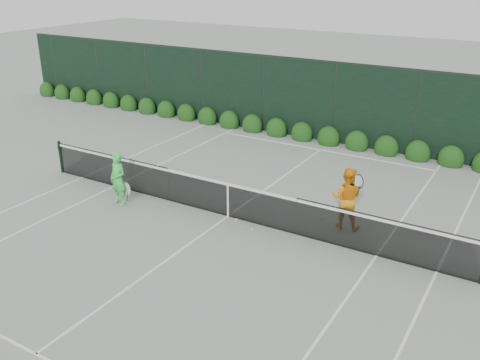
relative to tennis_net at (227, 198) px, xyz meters
The scene contains 8 objects.
ground 0.53m from the tennis_net, ahead, with size 80.00×80.00×0.00m, color gray.
tennis_net is the anchor object (origin of this frame).
player_woman 3.18m from the tennis_net, 163.54° to the right, with size 0.66×0.45×1.52m.
player_man 3.14m from the tennis_net, 19.06° to the left, with size 0.93×0.73×1.64m.
court_lines 0.53m from the tennis_net, ahead, with size 11.03×23.83×0.01m.
windscreen_fence 2.88m from the tennis_net, 89.49° to the right, with size 32.00×21.07×3.06m.
hedge_row 7.16m from the tennis_net, 89.80° to the left, with size 31.66×0.65×0.94m.
tennis_balls 1.75m from the tennis_net, 12.50° to the left, with size 2.59×1.59×0.07m.
Camera 1 is at (6.94, -11.03, 6.42)m, focal length 40.00 mm.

